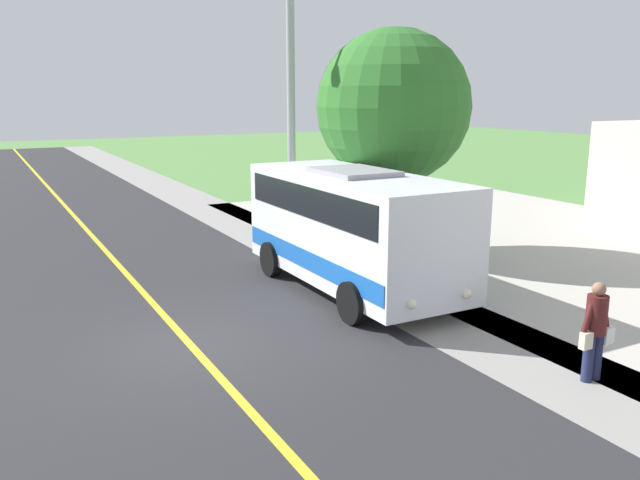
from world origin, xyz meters
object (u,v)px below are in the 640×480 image
pedestrian_with_bags (595,328)px  tree_curbside (393,107)px  street_light_pole (287,110)px  shuttle_bus_front (353,224)px

pedestrian_with_bags → tree_curbside: (-2.01, -8.79, 3.36)m
pedestrian_with_bags → tree_curbside: size_ratio=0.26×
street_light_pole → tree_curbside: size_ratio=1.17×
street_light_pole → tree_curbside: bearing=146.3°
shuttle_bus_front → street_light_pole: bearing=-94.3°
street_light_pole → tree_curbside: street_light_pole is taller
pedestrian_with_bags → street_light_pole: street_light_pole is taller
shuttle_bus_front → tree_curbside: bearing=-138.1°
shuttle_bus_front → pedestrian_with_bags: size_ratio=3.95×
shuttle_bus_front → pedestrian_with_bags: bearing=97.7°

